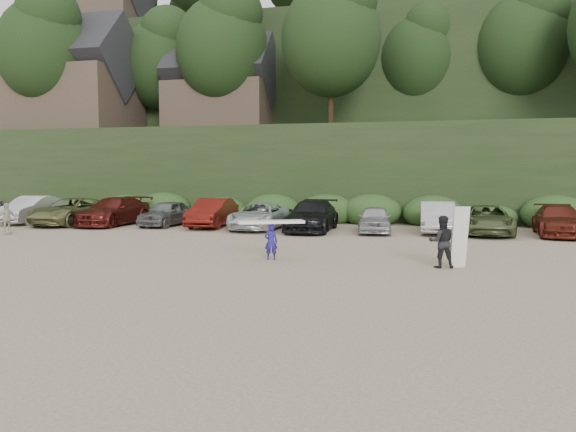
# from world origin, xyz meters

# --- Properties ---
(ground) EXTENTS (120.00, 120.00, 0.00)m
(ground) POSITION_xyz_m (0.00, 0.00, 0.00)
(ground) COLOR tan
(ground) RESTS_ON ground
(hillside_backdrop) EXTENTS (90.00, 41.50, 28.00)m
(hillside_backdrop) POSITION_xyz_m (-0.26, 35.93, 11.22)
(hillside_backdrop) COLOR black
(hillside_backdrop) RESTS_ON ground
(parked_cars) EXTENTS (36.99, 6.22, 1.62)m
(parked_cars) POSITION_xyz_m (-4.87, 9.97, 0.76)
(parked_cars) COLOR #AEAEB3
(parked_cars) RESTS_ON ground
(distant_walker) EXTENTS (0.72, 0.98, 1.55)m
(distant_walker) POSITION_xyz_m (-15.87, 4.44, 0.78)
(distant_walker) COLOR #B3B098
(distant_walker) RESTS_ON ground
(child_surfer) EXTENTS (2.35, 1.53, 1.38)m
(child_surfer) POSITION_xyz_m (-1.20, -0.01, 0.94)
(child_surfer) COLOR navy
(child_surfer) RESTS_ON ground
(adult_surfer) EXTENTS (1.32, 0.77, 1.97)m
(adult_surfer) POSITION_xyz_m (4.58, -0.23, 0.85)
(adult_surfer) COLOR black
(adult_surfer) RESTS_ON ground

